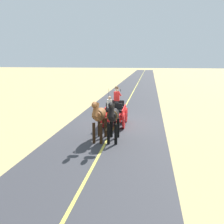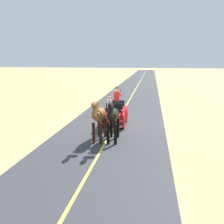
{
  "view_description": "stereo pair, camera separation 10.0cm",
  "coord_description": "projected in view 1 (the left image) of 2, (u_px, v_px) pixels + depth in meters",
  "views": [
    {
      "loc": [
        -2.09,
        14.58,
        4.11
      ],
      "look_at": [
        0.03,
        1.55,
        1.1
      ],
      "focal_mm": 37.09,
      "sensor_mm": 36.0,
      "label": 1
    },
    {
      "loc": [
        -2.19,
        14.57,
        4.11
      ],
      "look_at": [
        0.03,
        1.55,
        1.1
      ],
      "focal_mm": 37.09,
      "sensor_mm": 36.0,
      "label": 2
    }
  ],
  "objects": [
    {
      "name": "horse_off_side",
      "position": [
        99.0,
        116.0,
        11.71
      ],
      "size": [
        0.59,
        2.13,
        2.21
      ],
      "color": "brown",
      "rests_on": "ground"
    },
    {
      "name": "road_centre_stripe",
      "position": [
        116.0,
        123.0,
        15.27
      ],
      "size": [
        0.12,
        160.0,
        0.0
      ],
      "primitive_type": "cube",
      "color": "#DBCC4C",
      "rests_on": "road_surface"
    },
    {
      "name": "ground_plane",
      "position": [
        116.0,
        123.0,
        15.27
      ],
      "size": [
        200.0,
        200.0,
        0.0
      ],
      "primitive_type": "plane",
      "color": "tan"
    },
    {
      "name": "road_surface",
      "position": [
        116.0,
        123.0,
        15.27
      ],
      "size": [
        6.18,
        160.0,
        0.01
      ],
      "primitive_type": "cube",
      "color": "#38383D",
      "rests_on": "ground"
    },
    {
      "name": "horse_near_side",
      "position": [
        113.0,
        116.0,
        11.6
      ],
      "size": [
        0.61,
        2.13,
        2.21
      ],
      "color": "black",
      "rests_on": "ground"
    },
    {
      "name": "horse_drawn_carriage",
      "position": [
        115.0,
        113.0,
        14.68
      ],
      "size": [
        1.43,
        4.5,
        2.5
      ],
      "color": "red",
      "rests_on": "ground"
    }
  ]
}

